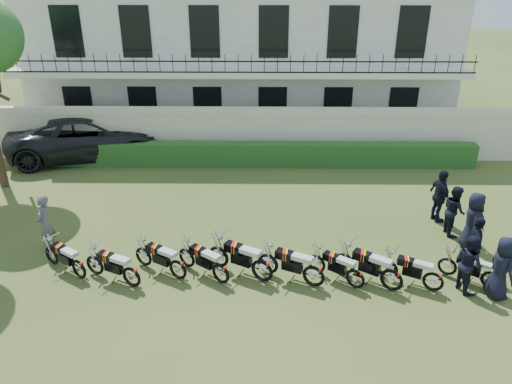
# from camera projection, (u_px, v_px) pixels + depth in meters

# --- Properties ---
(ground) EXTENTS (100.00, 100.00, 0.00)m
(ground) POSITION_uv_depth(u_px,v_px,m) (227.00, 258.00, 14.83)
(ground) COLOR #31491D
(ground) RESTS_ON ground
(perimeter_wall) EXTENTS (30.00, 0.35, 2.30)m
(perimeter_wall) POSITION_uv_depth(u_px,v_px,m) (238.00, 133.00, 21.53)
(perimeter_wall) COLOR beige
(perimeter_wall) RESTS_ON ground
(hedge) EXTENTS (18.00, 0.60, 1.00)m
(hedge) POSITION_uv_depth(u_px,v_px,m) (261.00, 154.00, 21.09)
(hedge) COLOR #244619
(hedge) RESTS_ON ground
(building) EXTENTS (20.40, 9.60, 7.40)m
(building) POSITION_uv_depth(u_px,v_px,m) (243.00, 49.00, 25.80)
(building) COLOR white
(building) RESTS_ON ground
(motorcycle_0) EXTENTS (1.53, 1.07, 0.98)m
(motorcycle_0) POSITION_uv_depth(u_px,v_px,m) (78.00, 265.00, 13.73)
(motorcycle_0) COLOR black
(motorcycle_0) RESTS_ON ground
(motorcycle_1) EXTENTS (1.74, 0.93, 1.02)m
(motorcycle_1) POSITION_uv_depth(u_px,v_px,m) (131.00, 272.00, 13.37)
(motorcycle_1) COLOR black
(motorcycle_1) RESTS_ON ground
(motorcycle_2) EXTENTS (1.64, 1.03, 1.01)m
(motorcycle_2) POSITION_uv_depth(u_px,v_px,m) (178.00, 265.00, 13.69)
(motorcycle_2) COLOR black
(motorcycle_2) RESTS_ON ground
(motorcycle_3) EXTENTS (1.56, 1.20, 1.03)m
(motorcycle_3) POSITION_uv_depth(u_px,v_px,m) (221.00, 269.00, 13.52)
(motorcycle_3) COLOR black
(motorcycle_3) RESTS_ON ground
(motorcycle_4) EXTENTS (1.88, 1.11, 1.14)m
(motorcycle_4) POSITION_uv_depth(u_px,v_px,m) (262.00, 266.00, 13.57)
(motorcycle_4) COLOR black
(motorcycle_4) RESTS_ON ground
(motorcycle_5) EXTENTS (1.84, 0.98, 1.09)m
(motorcycle_5) POSITION_uv_depth(u_px,v_px,m) (314.00, 271.00, 13.37)
(motorcycle_5) COLOR black
(motorcycle_5) RESTS_ON ground
(motorcycle_6) EXTENTS (1.47, 1.12, 0.96)m
(motorcycle_6) POSITION_uv_depth(u_px,v_px,m) (356.00, 275.00, 13.33)
(motorcycle_6) COLOR black
(motorcycle_6) RESTS_ON ground
(motorcycle_7) EXTENTS (1.73, 1.20, 1.10)m
(motorcycle_7) POSITION_uv_depth(u_px,v_px,m) (392.00, 275.00, 13.20)
(motorcycle_7) COLOR black
(motorcycle_7) RESTS_ON ground
(motorcycle_8) EXTENTS (1.61, 0.93, 0.97)m
(motorcycle_8) POSITION_uv_depth(u_px,v_px,m) (434.00, 277.00, 13.21)
(motorcycle_8) COLOR black
(motorcycle_8) RESTS_ON ground
(motorcycle_9) EXTENTS (1.45, 1.00, 0.92)m
(motorcycle_9) POSITION_uv_depth(u_px,v_px,m) (492.00, 276.00, 13.30)
(motorcycle_9) COLOR black
(motorcycle_9) RESTS_ON ground
(suv) EXTENTS (7.36, 4.67, 1.89)m
(suv) POSITION_uv_depth(u_px,v_px,m) (90.00, 136.00, 21.91)
(suv) COLOR black
(suv) RESTS_ON ground
(inspector) EXTENTS (0.45, 0.67, 1.82)m
(inspector) POSITION_uv_depth(u_px,v_px,m) (45.00, 223.00, 14.92)
(inspector) COLOR slate
(inspector) RESTS_ON ground
(officer_0) EXTENTS (0.71, 0.95, 1.76)m
(officer_0) POSITION_uv_depth(u_px,v_px,m) (502.00, 268.00, 12.85)
(officer_0) COLOR black
(officer_0) RESTS_ON ground
(officer_1) EXTENTS (0.80, 0.93, 1.65)m
(officer_1) POSITION_uv_depth(u_px,v_px,m) (469.00, 263.00, 13.15)
(officer_1) COLOR black
(officer_1) RESTS_ON ground
(officer_2) EXTENTS (0.61, 1.06, 1.71)m
(officer_2) POSITION_uv_depth(u_px,v_px,m) (475.00, 245.00, 13.92)
(officer_2) COLOR black
(officer_2) RESTS_ON ground
(officer_3) EXTENTS (0.78, 1.01, 1.83)m
(officer_3) POSITION_uv_depth(u_px,v_px,m) (473.00, 221.00, 15.03)
(officer_3) COLOR black
(officer_3) RESTS_ON ground
(officer_4) EXTENTS (0.66, 0.83, 1.66)m
(officer_4) POSITION_uv_depth(u_px,v_px,m) (454.00, 210.00, 15.83)
(officer_4) COLOR black
(officer_4) RESTS_ON ground
(officer_5) EXTENTS (0.68, 1.16, 1.85)m
(officer_5) POSITION_uv_depth(u_px,v_px,m) (440.00, 196.00, 16.52)
(officer_5) COLOR black
(officer_5) RESTS_ON ground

